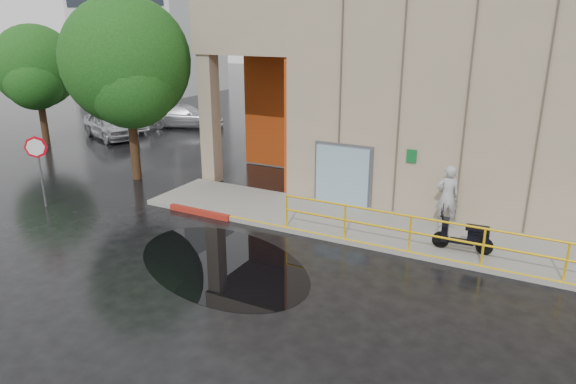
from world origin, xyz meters
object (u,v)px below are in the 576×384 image
at_px(car_b, 122,119).
at_px(car_c, 184,116).
at_px(tree_far, 35,70).
at_px(red_curb, 200,212).
at_px(car_a, 110,125).
at_px(scooter, 465,227).
at_px(tree_near, 128,67).
at_px(person, 447,197).
at_px(stop_sign, 38,156).

bearing_deg(car_b, car_c, -24.04).
relative_size(car_b, tree_far, 0.67).
bearing_deg(red_curb, car_a, 147.50).
xyz_separation_m(scooter, car_a, (-20.04, 6.68, -0.11)).
bearing_deg(tree_near, tree_far, 163.33).
relative_size(scooter, tree_far, 0.27).
bearing_deg(person, scooter, 89.01).
height_order(stop_sign, car_b, stop_sign).
xyz_separation_m(person, tree_far, (-21.17, 2.41, 2.71)).
height_order(car_b, tree_far, tree_far).
height_order(person, car_c, person).
bearing_deg(red_curb, tree_near, 155.94).
xyz_separation_m(car_b, tree_far, (-1.00, -4.53, 3.16)).
bearing_deg(car_c, person, -141.59).
bearing_deg(person, tree_far, -34.41).
bearing_deg(car_a, red_curb, -99.56).
xyz_separation_m(red_curb, car_c, (-10.06, 11.91, 0.60)).
xyz_separation_m(red_curb, car_b, (-12.63, 9.30, 0.58)).
bearing_deg(tree_near, car_c, 118.76).
height_order(red_curb, car_c, car_c).
bearing_deg(tree_near, car_b, 137.83).
bearing_deg(car_b, red_curb, -105.81).
bearing_deg(person, car_c, -56.39).
height_order(car_a, tree_near, tree_near).
xyz_separation_m(person, car_b, (-20.17, 6.94, -0.45)).
relative_size(person, scooter, 1.20).
distance_m(car_a, car_b, 2.08).
bearing_deg(stop_sign, scooter, -6.15).
bearing_deg(stop_sign, car_c, 92.12).
bearing_deg(car_b, tree_far, -171.92).
bearing_deg(tree_far, tree_near, -16.67).
distance_m(person, car_c, 20.03).
height_order(person, stop_sign, stop_sign).
distance_m(scooter, red_curb, 8.42).
height_order(car_a, tree_far, tree_far).
bearing_deg(person, stop_sign, -9.71).
relative_size(stop_sign, tree_near, 0.35).
bearing_deg(stop_sign, tree_far, 124.54).
height_order(person, scooter, person).
distance_m(scooter, tree_far, 22.54).
distance_m(car_b, car_c, 3.66).
relative_size(person, stop_sign, 0.78).
bearing_deg(tree_near, person, 1.28).
bearing_deg(car_a, tree_far, 167.02).
height_order(car_c, tree_far, tree_far).
distance_m(person, stop_sign, 13.51).
relative_size(scooter, car_a, 0.37).
relative_size(car_a, tree_far, 0.73).
bearing_deg(red_curb, car_c, 130.20).
bearing_deg(scooter, car_b, 153.44).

